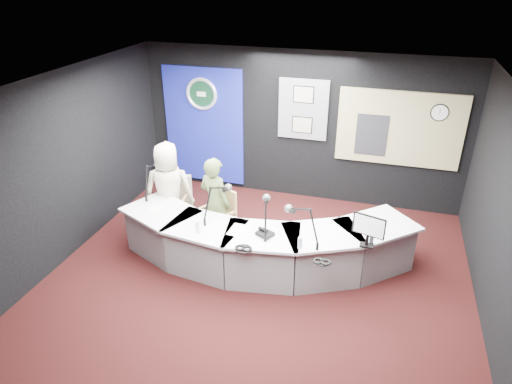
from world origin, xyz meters
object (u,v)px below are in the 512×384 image
(broadcast_desk, at_px, (261,244))
(armchair_left, at_px, (170,206))
(armchair_right, at_px, (216,219))
(person_man, at_px, (169,190))
(person_woman, at_px, (215,203))

(broadcast_desk, height_order, armchair_left, armchair_left)
(broadcast_desk, relative_size, armchair_right, 4.66)
(armchair_left, distance_m, armchair_right, 0.88)
(broadcast_desk, distance_m, armchair_right, 0.90)
(broadcast_desk, bearing_deg, person_man, 164.64)
(person_man, bearing_deg, broadcast_desk, 146.20)
(broadcast_desk, height_order, person_woman, person_woman)
(broadcast_desk, distance_m, armchair_left, 1.77)
(armchair_left, bearing_deg, person_man, 0.00)
(armchair_left, bearing_deg, broadcast_desk, -24.85)
(armchair_left, bearing_deg, person_woman, -19.15)
(armchair_right, bearing_deg, person_woman, 0.00)
(broadcast_desk, xyz_separation_m, person_woman, (-0.83, 0.32, 0.39))
(broadcast_desk, bearing_deg, person_woman, 159.05)
(person_woman, bearing_deg, armchair_left, 10.31)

